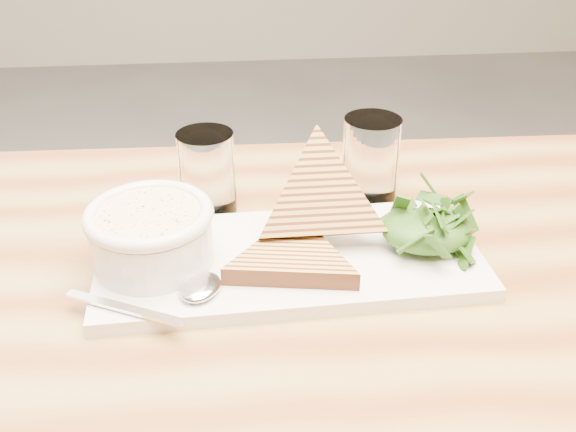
{
  "coord_description": "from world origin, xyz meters",
  "views": [
    {
      "loc": [
        0.06,
        -0.72,
        1.18
      ],
      "look_at": [
        0.11,
        -0.14,
        0.83
      ],
      "focal_mm": 40.0,
      "sensor_mm": 36.0,
      "label": 1
    }
  ],
  "objects": [
    {
      "name": "arugula_pile",
      "position": [
        0.26,
        -0.16,
        0.82
      ],
      "size": [
        0.11,
        0.1,
        0.05
      ],
      "primitive_type": null,
      "color": "#386418",
      "rests_on": "platter"
    },
    {
      "name": "soup_bowl",
      "position": [
        -0.03,
        -0.16,
        0.82
      ],
      "size": [
        0.12,
        0.12,
        0.05
      ],
      "primitive_type": "cylinder",
      "color": "white",
      "rests_on": "platter"
    },
    {
      "name": "sandwich_flat",
      "position": [
        0.12,
        -0.19,
        0.8
      ],
      "size": [
        0.18,
        0.18,
        0.02
      ],
      "primitive_type": null,
      "rotation": [
        0.0,
        0.0,
        -0.16
      ],
      "color": "#BC8F42",
      "rests_on": "platter"
    },
    {
      "name": "table_leg_br",
      "position": [
        0.65,
        0.1,
        0.37
      ],
      "size": [
        0.06,
        0.06,
        0.74
      ],
      "primitive_type": "cylinder",
      "color": "#A38043",
      "rests_on": "ground"
    },
    {
      "name": "bowl_rim",
      "position": [
        -0.03,
        -0.16,
        0.85
      ],
      "size": [
        0.13,
        0.13,
        0.01
      ],
      "primitive_type": "torus",
      "color": "white",
      "rests_on": "soup_bowl"
    },
    {
      "name": "spoon_bowl",
      "position": [
        0.02,
        -0.22,
        0.8
      ],
      "size": [
        0.06,
        0.06,
        0.01
      ],
      "primitive_type": "ellipsoid",
      "rotation": [
        0.0,
        0.0,
        -0.45
      ],
      "color": "silver",
      "rests_on": "platter"
    },
    {
      "name": "salad_base",
      "position": [
        0.26,
        -0.16,
        0.81
      ],
      "size": [
        0.1,
        0.08,
        0.04
      ],
      "primitive_type": "ellipsoid",
      "color": "#143811",
      "rests_on": "platter"
    },
    {
      "name": "platter",
      "position": [
        0.11,
        -0.16,
        0.78
      ],
      "size": [
        0.41,
        0.2,
        0.02
      ],
      "primitive_type": "cube",
      "rotation": [
        0.0,
        0.0,
        0.04
      ],
      "color": "white",
      "rests_on": "table_top"
    },
    {
      "name": "table_top",
      "position": [
        0.12,
        -0.24,
        0.76
      ],
      "size": [
        1.17,
        0.8,
        0.04
      ],
      "primitive_type": "cube",
      "rotation": [
        0.0,
        0.0,
        -0.02
      ],
      "color": "#A38043",
      "rests_on": "ground"
    },
    {
      "name": "spoon_handle",
      "position": [
        -0.05,
        -0.24,
        0.8
      ],
      "size": [
        0.12,
        0.06,
        0.0
      ],
      "primitive_type": "cube",
      "rotation": [
        0.0,
        0.0,
        -0.45
      ],
      "color": "silver",
      "rests_on": "platter"
    },
    {
      "name": "glass_near",
      "position": [
        0.03,
        -0.04,
        0.83
      ],
      "size": [
        0.07,
        0.07,
        0.1
      ],
      "primitive_type": "cylinder",
      "color": "white",
      "rests_on": "table_top"
    },
    {
      "name": "sandwich_lean",
      "position": [
        0.15,
        -0.14,
        0.84
      ],
      "size": [
        0.16,
        0.17,
        0.18
      ],
      "primitive_type": null,
      "rotation": [
        0.92,
        0.0,
        0.01
      ],
      "color": "#BC8F42",
      "rests_on": "sandwich_flat"
    },
    {
      "name": "glass_far",
      "position": [
        0.23,
        -0.02,
        0.83
      ],
      "size": [
        0.07,
        0.07,
        0.11
      ],
      "primitive_type": "cylinder",
      "color": "white",
      "rests_on": "table_top"
    },
    {
      "name": "soup",
      "position": [
        -0.03,
        -0.16,
        0.85
      ],
      "size": [
        0.11,
        0.11,
        0.01
      ],
      "primitive_type": "cylinder",
      "color": "beige",
      "rests_on": "soup_bowl"
    }
  ]
}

